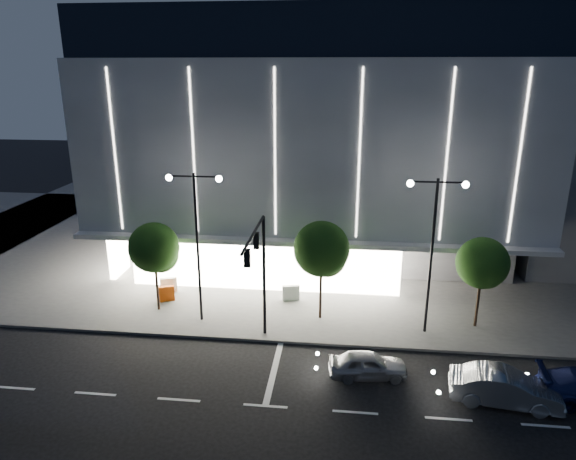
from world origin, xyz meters
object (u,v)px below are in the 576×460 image
(car_second, at_px, (505,388))
(barrier_b, at_px, (169,285))
(tree_mid, at_px, (322,252))
(tree_right, at_px, (483,266))
(tree_left, at_px, (155,250))
(barrier_d, at_px, (291,293))
(street_lamp_east, at_px, (433,234))
(barrier_a, at_px, (166,294))
(traffic_mast, at_px, (259,262))
(street_lamp_west, at_px, (197,226))
(car_lead, at_px, (368,365))

(car_second, bearing_deg, barrier_b, 70.73)
(tree_mid, distance_m, car_second, 11.70)
(tree_mid, height_order, tree_right, tree_mid)
(tree_left, bearing_deg, tree_right, -0.00)
(car_second, distance_m, barrier_d, 14.12)
(street_lamp_east, bearing_deg, barrier_b, 167.64)
(barrier_a, distance_m, barrier_d, 8.01)
(tree_left, xyz_separation_m, car_second, (18.62, -7.08, -3.24))
(traffic_mast, height_order, tree_mid, traffic_mast)
(street_lamp_east, xyz_separation_m, car_second, (2.64, -6.06, -5.17))
(barrier_d, bearing_deg, tree_right, -24.86)
(tree_right, height_order, barrier_b, tree_right)
(street_lamp_east, relative_size, car_second, 1.88)
(tree_right, bearing_deg, car_second, -93.10)
(tree_mid, xyz_separation_m, barrier_b, (-10.25, 2.53, -3.68))
(tree_mid, distance_m, barrier_d, 4.74)
(car_second, relative_size, barrier_b, 4.36)
(barrier_d, bearing_deg, barrier_b, 164.06)
(barrier_b, bearing_deg, car_second, -46.55)
(street_lamp_west, xyz_separation_m, car_second, (15.64, -6.06, -5.17))
(traffic_mast, bearing_deg, tree_mid, 50.58)
(car_lead, distance_m, car_second, 6.18)
(tree_right, height_order, barrier_d, tree_right)
(tree_right, bearing_deg, street_lamp_east, -161.37)
(tree_right, bearing_deg, tree_mid, 180.00)
(barrier_a, relative_size, barrier_b, 1.00)
(street_lamp_east, height_order, car_lead, street_lamp_east)
(tree_mid, bearing_deg, tree_left, -180.00)
(street_lamp_east, bearing_deg, barrier_d, 158.09)
(tree_mid, height_order, barrier_d, tree_mid)
(car_lead, distance_m, barrier_a, 14.31)
(traffic_mast, height_order, barrier_b, traffic_mast)
(car_second, xyz_separation_m, barrier_d, (-10.64, 9.27, -0.14))
(tree_right, height_order, car_second, tree_right)
(street_lamp_west, xyz_separation_m, barrier_b, (-3.22, 3.56, -5.31))
(tree_left, relative_size, tree_mid, 0.93)
(traffic_mast, relative_size, tree_left, 1.24)
(car_lead, distance_m, barrier_b, 15.24)
(street_lamp_east, height_order, tree_right, street_lamp_east)
(barrier_b, bearing_deg, barrier_d, -21.90)
(barrier_a, bearing_deg, car_lead, -51.40)
(car_second, bearing_deg, barrier_a, 73.84)
(barrier_b, bearing_deg, tree_mid, -33.44)
(tree_right, bearing_deg, tree_left, 180.00)
(tree_mid, xyz_separation_m, tree_right, (9.00, -0.00, -0.45))
(car_second, xyz_separation_m, barrier_b, (-18.86, 9.61, -0.14))
(tree_mid, height_order, barrier_a, tree_mid)
(car_second, bearing_deg, street_lamp_east, 31.31)
(traffic_mast, distance_m, street_lamp_west, 4.89)
(tree_left, bearing_deg, barrier_d, 15.40)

